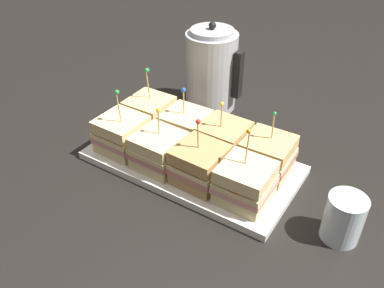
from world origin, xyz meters
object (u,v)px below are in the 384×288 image
Objects in this scene: sandwich_back_center_left at (186,127)px; kettle_steel at (211,70)px; sandwich_front_far_right at (245,183)px; sandwich_back_center_right at (224,141)px; sandwich_front_center_right at (200,165)px; serving_platter at (192,162)px; sandwich_front_center_left at (159,150)px; sandwich_back_far_left at (150,114)px; sandwich_back_far_right at (267,156)px; drinking_glass at (344,218)px; sandwich_front_far_left at (122,134)px.

kettle_steel is (-0.05, 0.21, 0.05)m from sandwich_back_center_left.
sandwich_front_far_right is 1.12× the size of sandwich_back_center_right.
kettle_steel is (-0.16, 0.32, 0.05)m from sandwich_front_center_right.
kettle_steel reaches higher than sandwich_back_center_right.
sandwich_front_center_right is (0.05, -0.05, 0.05)m from serving_platter.
sandwich_front_center_right is 0.11m from sandwich_front_far_right.
sandwich_front_center_left is 0.11m from sandwich_front_center_right.
kettle_steel is (0.06, 0.21, 0.05)m from sandwich_back_far_left.
sandwich_front_center_right is at bearing 1.75° from sandwich_front_center_left.
serving_platter is 1.97× the size of kettle_steel.
sandwich_front_center_left is 0.16m from sandwich_back_far_left.
kettle_steel reaches higher than serving_platter.
sandwich_back_far_right is at bearing 89.99° from sandwich_front_far_right.
sandwich_front_center_left is 0.15m from sandwich_back_center_right.
sandwich_back_far_right is 1.55× the size of drinking_glass.
serving_platter is 0.09m from sandwich_front_center_right.
sandwich_front_center_left is at bearing -89.49° from sandwich_back_center_left.
kettle_steel reaches higher than sandwich_back_center_left.
serving_platter is at bearing -134.61° from sandwich_back_center_right.
sandwich_front_far_left is at bearing -161.55° from sandwich_back_far_right.
sandwich_back_center_right is (0.11, -0.00, 0.00)m from sandwich_back_center_left.
serving_platter is at bearing 161.62° from sandwich_front_far_right.
sandwich_back_far_left is 1.12× the size of sandwich_back_center_left.
sandwich_front_far_right is (0.11, -0.00, 0.00)m from sandwich_front_center_right.
sandwich_back_far_right is 0.21m from drinking_glass.
sandwich_front_center_left is 0.21m from sandwich_front_far_right.
kettle_steel is (-0.27, 0.21, 0.05)m from sandwich_back_far_right.
serving_platter is 3.32× the size of sandwich_back_center_right.
sandwich_back_center_left is 0.59× the size of kettle_steel.
sandwich_back_far_right reaches higher than drinking_glass.
sandwich_front_far_left is 1.08× the size of sandwich_front_center_right.
serving_platter is at bearing 18.15° from sandwich_front_far_left.
sandwich_back_center_right is at bearing 45.39° from serving_platter.
sandwich_back_center_left is 0.22m from sandwich_back_far_right.
sandwich_front_center_left is 0.88× the size of sandwich_front_far_right.
sandwich_back_center_right is 0.27m from kettle_steel.
sandwich_back_center_right is (0.22, -0.00, -0.00)m from sandwich_back_far_left.
sandwich_back_center_left and sandwich_back_center_right have the same top height.
sandwich_back_center_left is (-0.11, 0.11, -0.00)m from sandwich_front_center_right.
sandwich_front_far_right and sandwich_back_far_left have the same top height.
sandwich_front_far_right reaches higher than drinking_glass.
sandwich_back_center_left is at bearing 135.08° from sandwich_front_center_right.
sandwich_front_far_right is 0.66× the size of kettle_steel.
sandwich_front_far_left is at bearing -161.85° from serving_platter.
serving_platter is 0.31m from kettle_steel.
sandwich_front_far_left is 0.15m from sandwich_back_center_left.
sandwich_front_center_right reaches higher than sandwich_back_far_right.
sandwich_back_center_right is at bearing -0.35° from sandwich_back_far_left.
sandwich_back_far_right is (0.11, 0.00, 0.00)m from sandwich_back_center_right.
sandwich_front_far_right is at bearing -18.38° from serving_platter.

